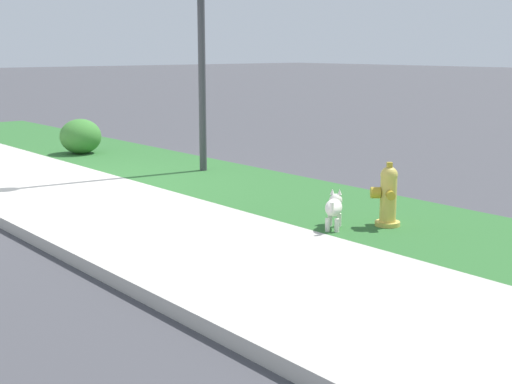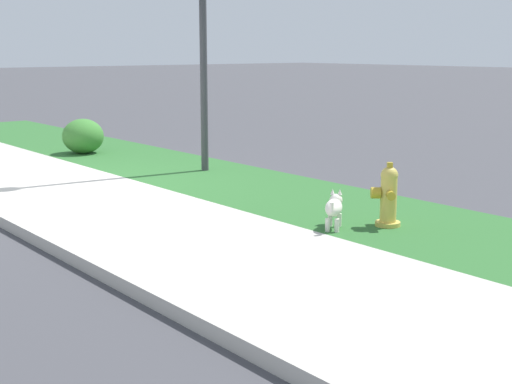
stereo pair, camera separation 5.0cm
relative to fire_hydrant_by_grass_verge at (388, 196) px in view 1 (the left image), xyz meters
The scene contains 6 objects.
ground_plane 4.70m from the fire_hydrant_by_grass_verge, 156.13° to the right, with size 120.00×120.00×0.00m, color #424247.
sidewalk_pavement 4.70m from the fire_hydrant_by_grass_verge, 156.13° to the right, with size 18.00×2.27×0.01m, color #BCB7AD.
grass_verge 4.31m from the fire_hydrant_by_grass_verge, behind, with size 18.00×2.09×0.01m, color #2D662D.
fire_hydrant_by_grass_verge is the anchor object (origin of this frame).
small_white_dog 0.59m from the fire_hydrant_by_grass_verge, 119.75° to the right, with size 0.40×0.45×0.38m.
shrub_bush_far_verge 6.92m from the fire_hydrant_by_grass_verge, behind, with size 0.73×0.73×0.62m.
Camera 1 is at (9.05, -3.81, 1.84)m, focal length 50.00 mm.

